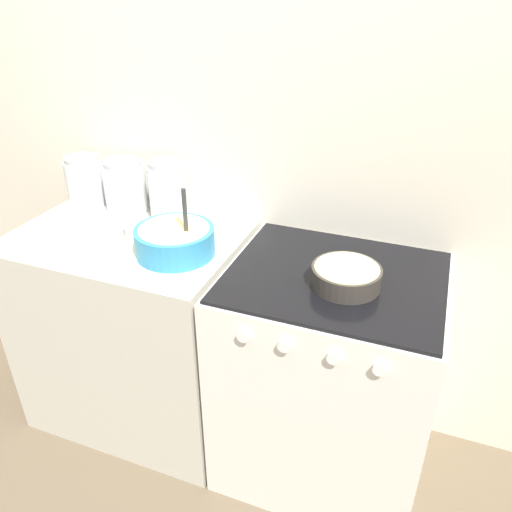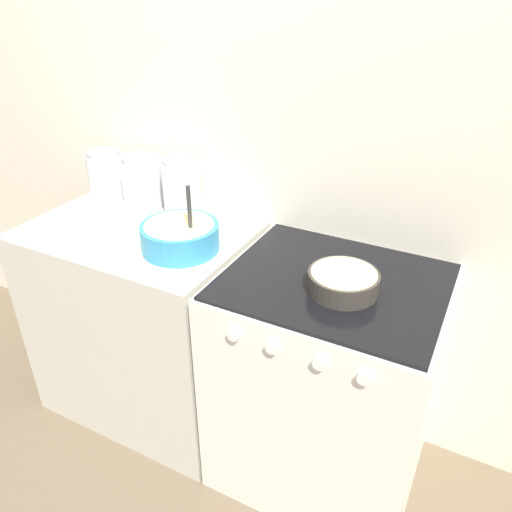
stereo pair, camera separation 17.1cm
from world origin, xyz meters
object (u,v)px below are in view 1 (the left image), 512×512
at_px(stove, 326,376).
at_px(mixing_bowl, 175,239).
at_px(storage_jar_left, 86,184).
at_px(baking_pan, 346,276).
at_px(tin_can, 134,226).
at_px(storage_jar_right, 168,194).
at_px(storage_jar_middle, 126,190).

bearing_deg(stove, mixing_bowl, -174.29).
bearing_deg(storage_jar_left, mixing_bowl, -24.50).
xyz_separation_m(mixing_bowl, baking_pan, (0.63, 0.01, -0.02)).
relative_size(mixing_bowl, tin_can, 2.78).
bearing_deg(mixing_bowl, storage_jar_left, 155.50).
relative_size(stove, storage_jar_left, 4.20).
distance_m(mixing_bowl, storage_jar_left, 0.65).
xyz_separation_m(baking_pan, storage_jar_right, (-0.81, 0.26, 0.07)).
height_order(storage_jar_left, tin_can, storage_jar_left).
xyz_separation_m(baking_pan, storage_jar_middle, (-1.01, 0.26, 0.06)).
bearing_deg(mixing_bowl, tin_can, 165.28).
bearing_deg(tin_can, storage_jar_middle, 128.88).
distance_m(mixing_bowl, storage_jar_right, 0.33).
bearing_deg(storage_jar_middle, tin_can, -51.12).
bearing_deg(baking_pan, storage_jar_middle, 165.49).
xyz_separation_m(storage_jar_left, storage_jar_right, (0.41, 0.00, 0.01)).
height_order(stove, storage_jar_right, storage_jar_right).
bearing_deg(stove, storage_jar_middle, 167.75).
distance_m(mixing_bowl, baking_pan, 0.63).
bearing_deg(storage_jar_left, stove, -10.15).
bearing_deg(tin_can, baking_pan, -3.34).
xyz_separation_m(storage_jar_left, storage_jar_middle, (0.21, 0.00, 0.00)).
bearing_deg(storage_jar_middle, storage_jar_right, 0.00).
height_order(storage_jar_middle, tin_can, storage_jar_middle).
bearing_deg(stove, storage_jar_right, 164.58).
relative_size(storage_jar_left, storage_jar_middle, 0.97).
relative_size(storage_jar_middle, tin_can, 2.15).
xyz_separation_m(stove, storage_jar_left, (-1.17, 0.21, 0.55)).
xyz_separation_m(storage_jar_right, tin_can, (-0.03, -0.21, -0.05)).
distance_m(stove, tin_can, 0.95).
distance_m(baking_pan, storage_jar_right, 0.85).
xyz_separation_m(mixing_bowl, storage_jar_left, (-0.59, 0.27, 0.03)).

